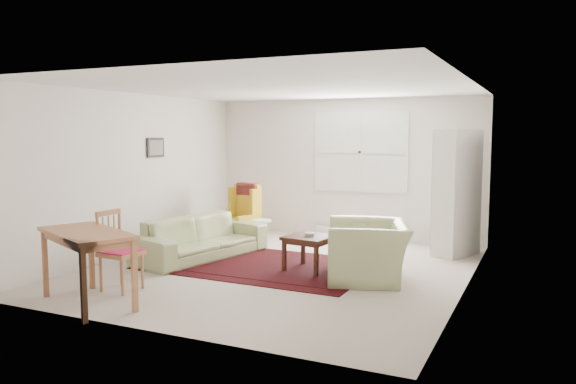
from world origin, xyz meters
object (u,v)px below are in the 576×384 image
at_px(coffee_table, 309,253).
at_px(desk, 88,268).
at_px(armchair, 368,245).
at_px(cabinet, 457,193).
at_px(wingback_chair, 237,213).
at_px(stool, 262,232).
at_px(sofa, 201,230).
at_px(desk_chair, 121,251).

relative_size(coffee_table, desk, 0.46).
relative_size(armchair, cabinet, 0.59).
relative_size(coffee_table, cabinet, 0.31).
bearing_deg(desk, wingback_chair, 94.47).
distance_m(stool, desk, 3.71).
bearing_deg(stool, cabinet, 11.29).
bearing_deg(stool, wingback_chair, 168.76).
relative_size(cabinet, desk, 1.50).
xyz_separation_m(sofa, desk_chair, (0.11, -1.88, 0.05)).
bearing_deg(desk, coffee_table, 56.16).
distance_m(stool, cabinet, 3.23).
bearing_deg(wingback_chair, cabinet, 21.44).
height_order(desk, desk_chair, desk_chair).
xyz_separation_m(sofa, stool, (0.39, 1.23, -0.21)).
bearing_deg(sofa, stool, -4.31).
bearing_deg(wingback_chair, stool, 2.14).
height_order(sofa, wingback_chair, wingback_chair).
bearing_deg(stool, armchair, -31.21).
xyz_separation_m(wingback_chair, desk_chair, (0.25, -3.21, -0.03)).
height_order(sofa, desk, sofa).
xyz_separation_m(cabinet, desk, (-3.30, -4.31, -0.56)).
xyz_separation_m(armchair, stool, (-2.27, 1.37, -0.23)).
bearing_deg(wingback_chair, armchair, -14.52).
xyz_separation_m(wingback_chair, desk, (0.30, -3.80, -0.10)).
relative_size(desk, desk_chair, 1.35).
distance_m(cabinet, desk, 5.46).
bearing_deg(armchair, coffee_table, -116.37).
bearing_deg(stool, coffee_table, -42.07).
distance_m(wingback_chair, desk_chair, 3.22).
height_order(coffee_table, desk_chair, desk_chair).
height_order(coffee_table, desk, desk).
height_order(cabinet, desk, cabinet).
xyz_separation_m(armchair, desk, (-2.49, -2.32, -0.04)).
bearing_deg(desk_chair, desk, -173.13).
distance_m(sofa, coffee_table, 1.80).
bearing_deg(desk_chair, armchair, -53.27).
height_order(armchair, wingback_chair, wingback_chair).
height_order(stool, desk, desk).
distance_m(wingback_chair, stool, 0.61).
xyz_separation_m(sofa, wingback_chair, (-0.14, 1.33, 0.08)).
bearing_deg(coffee_table, desk, -123.84).
height_order(sofa, cabinet, cabinet).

